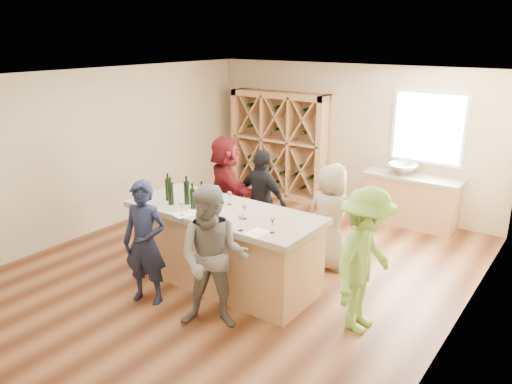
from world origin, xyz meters
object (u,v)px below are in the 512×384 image
Objects in this scene: wine_bottle_a at (168,190)px; wine_bottle_e at (202,198)px; person_far_mid at (262,201)px; person_far_right at (331,217)px; person_near_left at (145,243)px; tasting_counter_base at (224,249)px; wine_bottle_d at (193,199)px; wine_rack at (279,145)px; person_near_right at (213,258)px; sink at (403,169)px; person_far_left at (226,187)px; wine_bottle_c at (187,193)px; person_server at (365,261)px; wine_bottle_b at (171,194)px.

wine_bottle_e is (0.65, -0.02, 0.00)m from wine_bottle_a.
person_far_right is (1.18, 0.06, -0.03)m from person_far_mid.
wine_bottle_a is 0.19× the size of person_near_left.
tasting_counter_base is at bearing 108.27° from person_far_mid.
wine_bottle_d is 0.14m from wine_bottle_e.
wine_rack is 5.17m from person_near_right.
sink is 0.31× the size of person_far_left.
wine_bottle_c is at bearing 83.94° from person_far_mid.
person_far_mid is (0.35, 1.32, -0.42)m from wine_bottle_c.
wine_bottle_c is (0.33, 0.04, 0.00)m from wine_bottle_a.
person_near_right is 2.22m from person_far_right.
person_far_mid is at bearing -156.40° from person_far_left.
wine_bottle_a is 0.19× the size of person_far_mid.
person_near_right reaches higher than person_server.
wine_rack is 4.13m from tasting_counter_base.
wine_bottle_c reaches higher than wine_bottle_b.
wine_bottle_c reaches higher than sink.
person_server is 1.09× the size of person_far_right.
wine_bottle_c reaches higher than wine_bottle_e.
wine_bottle_e is at bearing 48.16° from person_far_right.
person_near_right reaches higher than person_near_left.
tasting_counter_base is 8.26× the size of wine_bottle_e.
wine_bottle_c is 1.02× the size of wine_bottle_e.
person_near_right is 1.09× the size of person_far_right.
sink is (2.70, -0.07, -0.09)m from wine_rack.
sink is 1.95× the size of wine_bottle_d.
wine_bottle_a is 2.38m from person_far_right.
wine_rack is 4.12m from wine_bottle_b.
tasting_counter_base is 1.06m from wine_bottle_b.
wine_bottle_d is 0.16× the size of person_far_left.
person_near_left is 0.93× the size of person_near_right.
tasting_counter_base is 1.60× the size of person_near_left.
sink is 4.36m from wine_bottle_a.
wine_bottle_c is at bearing -75.43° from wine_rack.
person_server reaches higher than tasting_counter_base.
wine_bottle_b is at bearing -33.90° from wine_bottle_a.
wine_bottle_c is 1.60m from person_far_left.
wine_bottle_c is 2.62m from person_server.
person_far_right is at bearing 42.14° from wine_bottle_b.
person_far_right is (1.20, 1.44, -0.44)m from wine_bottle_e.
wine_bottle_b is (-1.86, -3.96, 0.22)m from sink.
tasting_counter_base is at bearing 161.48° from person_far_left.
person_far_left is (-2.03, 0.09, 0.08)m from person_far_right.
wine_bottle_e is 0.20× the size of person_far_right.
sink is at bearing 64.89° from wine_bottle_b.
person_far_mid is (0.15, 1.42, -0.40)m from wine_bottle_d.
wine_rack is at bearing 99.89° from wine_bottle_a.
person_near_left is (-0.13, -0.77, -0.41)m from wine_bottle_d.
person_far_right is at bearing 51.66° from person_near_right.
person_server reaches higher than wine_bottle_c.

